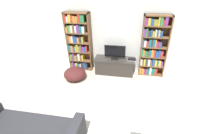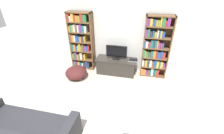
{
  "view_description": "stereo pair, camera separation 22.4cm",
  "coord_description": "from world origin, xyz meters",
  "px_view_note": "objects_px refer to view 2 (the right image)",
  "views": [
    {
      "loc": [
        0.57,
        -0.55,
        2.81
      ],
      "look_at": [
        -0.02,
        3.07,
        0.7
      ],
      "focal_mm": 24.0,
      "sensor_mm": 36.0,
      "label": 1
    },
    {
      "loc": [
        0.79,
        -0.5,
        2.81
      ],
      "look_at": [
        -0.02,
        3.07,
        0.7
      ],
      "focal_mm": 24.0,
      "sensor_mm": 36.0,
      "label": 2
    }
  ],
  "objects_px": {
    "tv_stand": "(116,66)",
    "beanbag_ottoman": "(76,73)",
    "bookshelf_left": "(81,41)",
    "bookshelf_right": "(155,48)",
    "television": "(116,52)",
    "laptop": "(133,60)"
  },
  "relations": [
    {
      "from": "bookshelf_right",
      "to": "bookshelf_left",
      "type": "bearing_deg",
      "value": 179.99
    },
    {
      "from": "bookshelf_right",
      "to": "beanbag_ottoman",
      "type": "height_order",
      "value": "bookshelf_right"
    },
    {
      "from": "bookshelf_right",
      "to": "beanbag_ottoman",
      "type": "relative_size",
      "value": 2.85
    },
    {
      "from": "bookshelf_right",
      "to": "laptop",
      "type": "xyz_separation_m",
      "value": [
        -0.64,
        -0.13,
        -0.42
      ]
    },
    {
      "from": "bookshelf_left",
      "to": "bookshelf_right",
      "type": "distance_m",
      "value": 2.47
    },
    {
      "from": "laptop",
      "to": "television",
      "type": "bearing_deg",
      "value": 179.34
    },
    {
      "from": "tv_stand",
      "to": "bookshelf_right",
      "type": "bearing_deg",
      "value": 6.83
    },
    {
      "from": "laptop",
      "to": "bookshelf_right",
      "type": "bearing_deg",
      "value": 11.78
    },
    {
      "from": "bookshelf_left",
      "to": "bookshelf_right",
      "type": "height_order",
      "value": "same"
    },
    {
      "from": "television",
      "to": "bookshelf_right",
      "type": "bearing_deg",
      "value": 6.02
    },
    {
      "from": "tv_stand",
      "to": "beanbag_ottoman",
      "type": "relative_size",
      "value": 1.96
    },
    {
      "from": "tv_stand",
      "to": "television",
      "type": "relative_size",
      "value": 1.97
    },
    {
      "from": "television",
      "to": "beanbag_ottoman",
      "type": "height_order",
      "value": "television"
    },
    {
      "from": "bookshelf_left",
      "to": "beanbag_ottoman",
      "type": "relative_size",
      "value": 2.85
    },
    {
      "from": "bookshelf_right",
      "to": "television",
      "type": "distance_m",
      "value": 1.23
    },
    {
      "from": "tv_stand",
      "to": "laptop",
      "type": "distance_m",
      "value": 0.63
    },
    {
      "from": "bookshelf_right",
      "to": "laptop",
      "type": "distance_m",
      "value": 0.78
    },
    {
      "from": "bookshelf_left",
      "to": "television",
      "type": "height_order",
      "value": "bookshelf_left"
    },
    {
      "from": "tv_stand",
      "to": "beanbag_ottoman",
      "type": "distance_m",
      "value": 1.36
    },
    {
      "from": "laptop",
      "to": "beanbag_ottoman",
      "type": "xyz_separation_m",
      "value": [
        -1.78,
        -0.61,
        -0.35
      ]
    },
    {
      "from": "laptop",
      "to": "beanbag_ottoman",
      "type": "height_order",
      "value": "laptop"
    },
    {
      "from": "bookshelf_right",
      "to": "television",
      "type": "height_order",
      "value": "bookshelf_right"
    }
  ]
}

